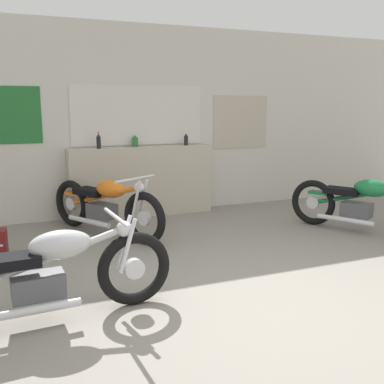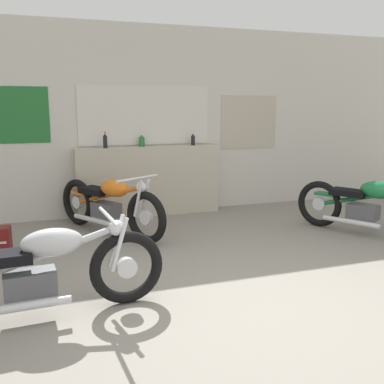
{
  "view_description": "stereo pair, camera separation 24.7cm",
  "coord_description": "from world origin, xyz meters",
  "px_view_note": "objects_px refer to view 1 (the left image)",
  "views": [
    {
      "loc": [
        -1.87,
        -2.85,
        1.62
      ],
      "look_at": [
        -0.05,
        1.6,
        0.7
      ],
      "focal_mm": 42.0,
      "sensor_mm": 36.0,
      "label": 1
    },
    {
      "loc": [
        -1.64,
        -2.94,
        1.62
      ],
      "look_at": [
        -0.05,
        1.6,
        0.7
      ],
      "focal_mm": 42.0,
      "sensor_mm": 36.0,
      "label": 2
    }
  ],
  "objects_px": {
    "bottle_left_center": "(135,141)",
    "motorcycle_silver": "(47,273)",
    "motorcycle_orange": "(105,205)",
    "motorcycle_green": "(362,203)",
    "bottle_center": "(186,140)",
    "bottle_leftmost": "(99,141)"
  },
  "relations": [
    {
      "from": "bottle_center",
      "to": "motorcycle_silver",
      "type": "relative_size",
      "value": 0.1
    },
    {
      "from": "motorcycle_orange",
      "to": "motorcycle_green",
      "type": "bearing_deg",
      "value": -20.67
    },
    {
      "from": "motorcycle_orange",
      "to": "motorcycle_green",
      "type": "distance_m",
      "value": 3.3
    },
    {
      "from": "bottle_center",
      "to": "motorcycle_green",
      "type": "xyz_separation_m",
      "value": [
        1.65,
        -1.99,
        -0.73
      ]
    },
    {
      "from": "motorcycle_orange",
      "to": "bottle_left_center",
      "type": "bearing_deg",
      "value": 53.47
    },
    {
      "from": "bottle_left_center",
      "to": "motorcycle_silver",
      "type": "distance_m",
      "value": 3.49
    },
    {
      "from": "motorcycle_silver",
      "to": "bottle_leftmost",
      "type": "bearing_deg",
      "value": 71.86
    },
    {
      "from": "bottle_center",
      "to": "motorcycle_green",
      "type": "distance_m",
      "value": 2.69
    },
    {
      "from": "bottle_left_center",
      "to": "motorcycle_green",
      "type": "bearing_deg",
      "value": -39.77
    },
    {
      "from": "motorcycle_green",
      "to": "bottle_leftmost",
      "type": "bearing_deg",
      "value": 146.89
    },
    {
      "from": "motorcycle_orange",
      "to": "motorcycle_silver",
      "type": "bearing_deg",
      "value": -111.91
    },
    {
      "from": "bottle_center",
      "to": "motorcycle_green",
      "type": "bearing_deg",
      "value": -50.33
    },
    {
      "from": "bottle_center",
      "to": "motorcycle_silver",
      "type": "xyz_separation_m",
      "value": [
        -2.31,
        -3.02,
        -0.73
      ]
    },
    {
      "from": "motorcycle_green",
      "to": "motorcycle_silver",
      "type": "bearing_deg",
      "value": -165.51
    },
    {
      "from": "bottle_leftmost",
      "to": "motorcycle_green",
      "type": "relative_size",
      "value": 0.13
    },
    {
      "from": "motorcycle_orange",
      "to": "motorcycle_silver",
      "type": "height_order",
      "value": "motorcycle_orange"
    },
    {
      "from": "bottle_left_center",
      "to": "motorcycle_silver",
      "type": "height_order",
      "value": "bottle_left_center"
    },
    {
      "from": "bottle_center",
      "to": "motorcycle_orange",
      "type": "xyz_separation_m",
      "value": [
        -1.43,
        -0.83,
        -0.73
      ]
    },
    {
      "from": "bottle_left_center",
      "to": "motorcycle_green",
      "type": "relative_size",
      "value": 0.11
    },
    {
      "from": "motorcycle_orange",
      "to": "motorcycle_green",
      "type": "xyz_separation_m",
      "value": [
        3.09,
        -1.16,
        -0.0
      ]
    },
    {
      "from": "bottle_left_center",
      "to": "motorcycle_orange",
      "type": "height_order",
      "value": "bottle_left_center"
    },
    {
      "from": "bottle_left_center",
      "to": "motorcycle_silver",
      "type": "xyz_separation_m",
      "value": [
        -1.52,
        -3.06,
        -0.73
      ]
    }
  ]
}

